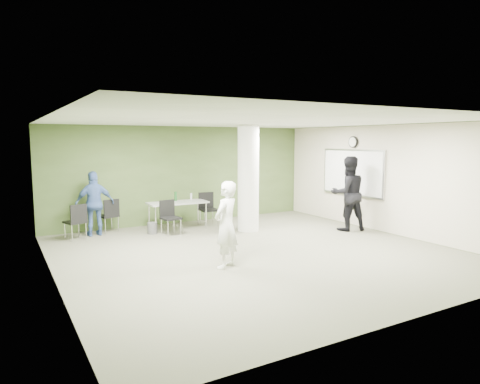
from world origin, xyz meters
TOP-DOWN VIEW (x-y plane):
  - floor at (0.00, 0.00)m, footprint 8.00×8.00m
  - ceiling at (0.00, 0.00)m, footprint 8.00×8.00m
  - wall_back at (0.00, 4.00)m, footprint 8.00×2.80m
  - wall_left at (-4.00, 0.00)m, footprint 0.02×8.00m
  - wall_right_cream at (4.00, 0.00)m, footprint 0.02×8.00m
  - column at (1.00, 2.00)m, footprint 0.56×0.56m
  - whiteboard at (3.92, 1.20)m, footprint 0.05×2.30m
  - wall_clock at (3.92, 1.20)m, footprint 0.06×0.32m
  - folding_table at (-0.56, 3.08)m, footprint 1.59×0.71m
  - wastebasket at (-1.35, 2.89)m, footprint 0.25×0.25m
  - chair_back_left at (-3.15, 3.13)m, footprint 0.55×0.55m
  - chair_back_right at (-2.26, 3.57)m, footprint 0.54×0.54m
  - chair_table_left at (-0.99, 2.60)m, footprint 0.49×0.49m
  - chair_table_right at (0.37, 3.18)m, footprint 0.50×0.50m
  - woman_white at (-1.08, -0.67)m, footprint 0.72×0.64m
  - man_black at (3.33, 0.72)m, footprint 1.14×1.00m
  - man_blue at (-2.66, 3.40)m, footprint 0.97×0.44m

SIDE VIEW (x-z plane):
  - floor at x=0.00m, z-range 0.00..0.00m
  - wastebasket at x=-1.35m, z-range 0.00..0.29m
  - chair_back_left at x=-3.15m, z-range 0.07..0.95m
  - chair_table_left at x=-0.99m, z-range 0.07..0.95m
  - chair_back_right at x=-2.26m, z-range 0.07..0.96m
  - chair_table_right at x=0.37m, z-range 0.08..1.01m
  - folding_table at x=-0.56m, z-range 0.20..1.20m
  - man_blue at x=-2.66m, z-range 0.00..1.63m
  - woman_white at x=-1.08m, z-range 0.00..1.65m
  - man_black at x=3.33m, z-range 0.00..1.98m
  - wall_back at x=0.00m, z-range 1.39..1.41m
  - wall_left at x=-4.00m, z-range 0.00..2.80m
  - wall_right_cream at x=4.00m, z-range 0.00..2.80m
  - column at x=1.00m, z-range 0.00..2.80m
  - whiteboard at x=3.92m, z-range 0.85..2.15m
  - wall_clock at x=3.92m, z-range 2.19..2.51m
  - ceiling at x=0.00m, z-range 2.80..2.80m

